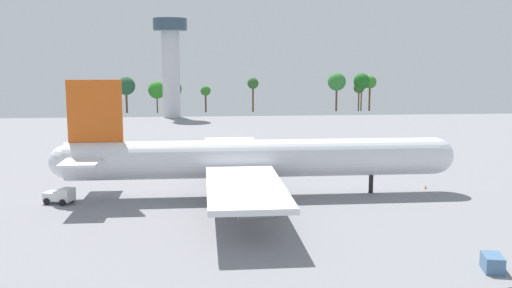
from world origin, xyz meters
The scene contains 8 objects.
ground_plane centered at (0.00, 0.00, 0.00)m, with size 249.17×249.17×0.00m, color gray.
cargo_airplane centered at (-0.39, 0.00, 5.72)m, with size 62.29×55.76×17.97m.
catering_truck centered at (-28.97, -2.19, 1.18)m, with size 4.76×3.73×2.32m.
pushback_tractor centered at (31.15, 37.00, 1.21)m, with size 4.22×5.48×2.50m.
cargo_container_fore centered at (20.49, -33.55, 0.82)m, with size 2.45×3.20×1.64m.
safety_cone_nose centered at (28.03, 2.02, 0.31)m, with size 0.43×0.43×0.62m, color orange.
control_tower centered at (-19.40, 123.07, 21.55)m, with size 12.16×12.16×35.61m.
tree_line_backdrop centered at (8.66, 141.35, 10.55)m, with size 104.69×7.49×15.73m.
Camera 1 is at (-8.01, -84.60, 20.82)m, focal length 39.44 mm.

